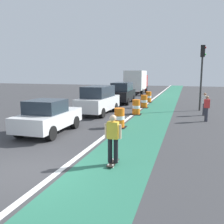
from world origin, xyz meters
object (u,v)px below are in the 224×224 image
traffic_barrel_back (144,102)px  traffic_light_corner (202,66)px  parked_suv_second (98,100)px  delivery_truck_down_block (137,81)px  parked_suv_third (122,93)px  traffic_barrel_far (148,97)px  pedestrian_waiting (207,108)px  traffic_barrel_mid (136,107)px  pedestrian_crossing (204,103)px  parked_sedan_nearest (48,117)px  skateboarder_on_lane (113,138)px  traffic_barrel_front (119,118)px

traffic_barrel_back → traffic_light_corner: traffic_light_corner is taller
parked_suv_second → delivery_truck_down_block: size_ratio=0.60×
parked_suv_third → traffic_barrel_far: size_ratio=4.26×
parked_suv_second → delivery_truck_down_block: bearing=92.0°
pedestrian_waiting → traffic_barrel_mid: bearing=165.3°
pedestrian_crossing → pedestrian_waiting: bearing=-90.0°
parked_sedan_nearest → traffic_barrel_back: parked_sedan_nearest is taller
traffic_barrel_back → pedestrian_waiting: pedestrian_waiting is taller
traffic_barrel_mid → skateboarder_on_lane: bearing=-82.9°
skateboarder_on_lane → traffic_light_corner: 13.91m
traffic_barrel_front → traffic_barrel_back: bearing=90.1°
traffic_barrel_mid → parked_suv_third: bearing=113.3°
traffic_barrel_front → traffic_light_corner: 9.51m
delivery_truck_down_block → pedestrian_crossing: 17.49m
skateboarder_on_lane → delivery_truck_down_block: size_ratio=0.22×
traffic_barrel_far → pedestrian_waiting: size_ratio=0.68×
skateboarder_on_lane → traffic_barrel_back: (-1.28, 13.57, -0.38)m
traffic_barrel_mid → pedestrian_crossing: size_ratio=0.68×
parked_suv_third → traffic_barrel_back: bearing=-43.6°
traffic_barrel_back → traffic_light_corner: bearing=-3.7°
traffic_barrel_mid → traffic_barrel_back: 3.68m
traffic_barrel_front → traffic_barrel_far: (-0.23, 12.05, 0.00)m
traffic_light_corner → pedestrian_crossing: 3.52m
skateboarder_on_lane → parked_suv_second: size_ratio=0.36×
skateboarder_on_lane → traffic_barrel_back: 13.63m
parked_suv_second → parked_suv_third: same height
parked_sedan_nearest → traffic_barrel_far: parked_sedan_nearest is taller
parked_sedan_nearest → traffic_barrel_far: (2.86, 14.29, -0.30)m
traffic_barrel_back → traffic_light_corner: size_ratio=0.21×
traffic_barrel_far → delivery_truck_down_block: size_ratio=0.14×
parked_sedan_nearest → delivery_truck_down_block: delivery_truck_down_block is taller
parked_suv_second → traffic_barrel_back: size_ratio=4.27×
parked_suv_second → traffic_barrel_far: size_ratio=4.27×
parked_suv_second → traffic_barrel_mid: size_ratio=4.27×
parked_suv_second → traffic_barrel_front: (2.66, -3.90, -0.50)m
traffic_barrel_mid → delivery_truck_down_block: size_ratio=0.14×
delivery_truck_down_block → traffic_barrel_back: bearing=-75.8°
pedestrian_crossing → traffic_barrel_far: bearing=127.1°
traffic_barrel_front → pedestrian_crossing: pedestrian_crossing is taller
traffic_barrel_front → delivery_truck_down_block: bearing=98.8°
traffic_barrel_back → pedestrian_crossing: bearing=-28.9°
parked_suv_third → pedestrian_waiting: size_ratio=2.89×
traffic_barrel_back → pedestrian_waiting: (4.73, -4.91, 0.33)m
skateboarder_on_lane → traffic_barrel_back: size_ratio=1.55×
parked_suv_second → traffic_barrel_back: 5.01m
delivery_truck_down_block → traffic_barrel_far: bearing=-71.3°
traffic_barrel_mid → delivery_truck_down_block: bearing=101.3°
traffic_barrel_mid → delivery_truck_down_block: (-3.31, 16.59, 1.31)m
delivery_truck_down_block → skateboarder_on_lane: bearing=-80.3°
delivery_truck_down_block → pedestrian_crossing: delivery_truck_down_block is taller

